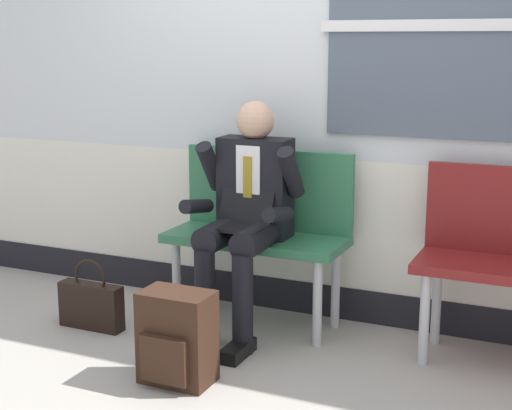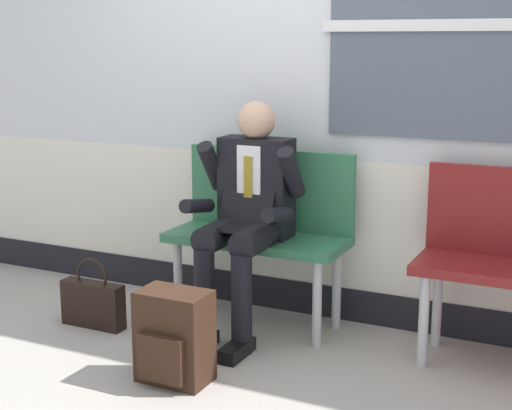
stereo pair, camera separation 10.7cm
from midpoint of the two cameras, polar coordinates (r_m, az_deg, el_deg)
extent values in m
plane|color=#9E9991|center=(4.10, 1.25, -10.74)|extent=(18.00, 18.00, 0.00)
cube|color=silver|center=(4.51, 4.84, -1.05)|extent=(6.00, 0.12, 0.75)
cube|color=black|center=(4.64, 4.73, -6.71)|extent=(6.00, 0.14, 0.19)
cube|color=#4C5666|center=(4.12, 14.26, 12.90)|extent=(1.17, 0.02, 1.17)
cube|color=silver|center=(4.11, 14.23, 12.90)|extent=(1.25, 0.03, 0.06)
cube|color=#2D6B47|center=(4.29, 0.75, -2.60)|extent=(1.02, 0.42, 0.05)
cube|color=#2D6B47|center=(4.39, 1.76, 1.19)|extent=(1.02, 0.04, 0.46)
cylinder|color=#B7B7BC|center=(4.43, -5.15, -5.71)|extent=(0.05, 0.05, 0.48)
cylinder|color=#B7B7BC|center=(4.68, -3.25, -4.71)|extent=(0.05, 0.05, 0.48)
cylinder|color=#B7B7BC|center=(4.07, 5.34, -7.35)|extent=(0.05, 0.05, 0.48)
cylinder|color=#B7B7BC|center=(4.34, 6.76, -6.13)|extent=(0.05, 0.05, 0.48)
cylinder|color=#B7B7BC|center=(3.92, 13.19, -8.41)|extent=(0.05, 0.05, 0.48)
cylinder|color=#B7B7BC|center=(4.20, 14.12, -7.07)|extent=(0.05, 0.05, 0.48)
cylinder|color=black|center=(4.13, -1.87, -2.16)|extent=(0.15, 0.40, 0.15)
cylinder|color=black|center=(4.06, -3.10, -6.98)|extent=(0.11, 0.11, 0.53)
cube|color=black|center=(4.10, -3.48, -10.26)|extent=(0.10, 0.26, 0.07)
cylinder|color=black|center=(4.04, 0.89, -2.50)|extent=(0.15, 0.40, 0.15)
cylinder|color=black|center=(3.97, -0.30, -7.45)|extent=(0.11, 0.11, 0.53)
cube|color=black|center=(4.00, -0.69, -10.80)|extent=(0.10, 0.26, 0.07)
cube|color=black|center=(4.22, 0.76, 1.34)|extent=(0.40, 0.18, 0.55)
cube|color=silver|center=(4.12, 0.20, 1.80)|extent=(0.14, 0.01, 0.38)
cube|color=olive|center=(4.12, 0.16, 1.38)|extent=(0.05, 0.01, 0.33)
sphere|color=tan|center=(4.16, 0.77, 6.34)|extent=(0.21, 0.21, 0.21)
cylinder|color=black|center=(4.24, -2.58, 2.91)|extent=(0.09, 0.25, 0.30)
cylinder|color=black|center=(4.13, -3.68, -0.07)|extent=(0.08, 0.27, 0.12)
cylinder|color=black|center=(4.04, 3.42, 2.42)|extent=(0.09, 0.25, 0.30)
cylinder|color=black|center=(3.92, 2.43, -0.73)|extent=(0.08, 0.27, 0.12)
cube|color=black|center=(4.05, -0.70, -1.67)|extent=(0.31, 0.22, 0.02)
cube|color=black|center=(4.13, 0.11, 0.20)|extent=(0.31, 0.08, 0.21)
cube|color=#331E14|center=(3.69, -5.27, -9.74)|extent=(0.34, 0.21, 0.45)
cube|color=#331E14|center=(3.61, -6.31, -11.39)|extent=(0.24, 0.04, 0.22)
cube|color=black|center=(4.45, -11.40, -7.31)|extent=(0.38, 0.10, 0.26)
torus|color=black|center=(4.40, -11.50, -5.22)|extent=(0.21, 0.02, 0.21)
camera|label=1|loc=(0.05, -89.23, 0.17)|focal=53.51mm
camera|label=2|loc=(0.05, 90.77, -0.17)|focal=53.51mm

